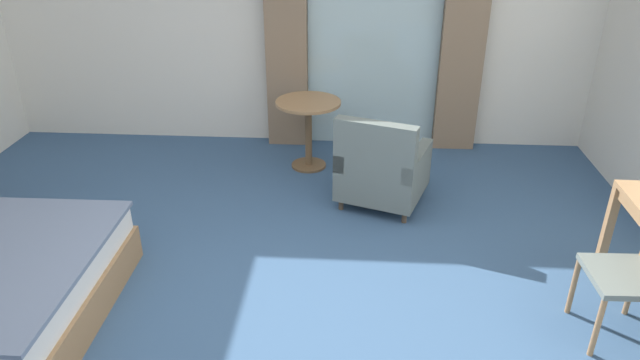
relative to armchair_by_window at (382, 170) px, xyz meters
The scene contains 7 objects.
ground 1.91m from the armchair_by_window, 119.63° to the right, with size 6.98×6.85×0.10m, color #38567A.
wall_back 2.10m from the armchair_by_window, 121.04° to the left, with size 6.58×0.12×2.89m, color white.
balcony_glass_door 1.73m from the armchair_by_window, 93.06° to the left, with size 1.39×0.02×2.54m, color silver.
curtain_panel_left 1.93m from the armchair_by_window, 126.15° to the left, with size 0.44×0.10×2.58m, color #897056.
curtain_panel_right 1.85m from the armchair_by_window, 58.38° to the left, with size 0.44×0.10×2.58m, color #897056.
armchair_by_window is the anchor object (origin of this frame).
round_cafe_table 1.06m from the armchair_by_window, 133.27° to the left, with size 0.65×0.65×0.71m.
Camera 1 is at (0.68, -2.97, 2.55)m, focal length 32.23 mm.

